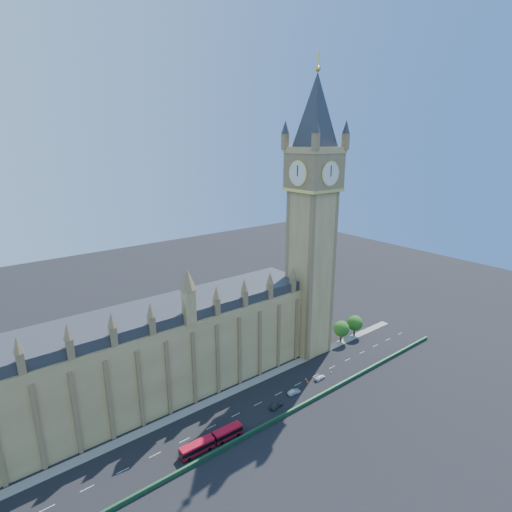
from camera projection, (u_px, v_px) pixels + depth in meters
ground at (247, 409)px, 113.84m from camera, size 400.00×400.00×0.00m
palace_westminster at (129, 363)px, 111.92m from camera, size 120.00×20.00×28.00m
elizabeth_tower at (313, 201)px, 131.86m from camera, size 20.59×20.59×105.00m
bridge_parapet at (267, 424)px, 106.85m from camera, size 160.00×0.60×1.20m
kerb_north at (228, 393)px, 121.02m from camera, size 160.00×3.00×0.16m
tree_east_near at (342, 328)px, 150.79m from camera, size 6.00×6.00×8.50m
tree_east_far at (355, 323)px, 155.52m from camera, size 6.00×6.00×8.50m
red_bus at (212, 440)px, 99.83m from camera, size 17.15×3.12×2.90m
car_grey at (276, 405)px, 114.38m from camera, size 4.59×2.35×1.49m
car_silver at (294, 392)px, 120.65m from camera, size 4.23×1.68×1.37m
car_white at (320, 377)px, 128.16m from camera, size 4.18×1.85×1.19m
cone_a at (308, 382)px, 126.32m from camera, size 0.52×0.52×0.75m
cone_b at (298, 390)px, 121.88m from camera, size 0.63×0.63×0.77m
cone_c at (331, 372)px, 131.42m from camera, size 0.57×0.57×0.69m
cone_d at (306, 379)px, 127.45m from camera, size 0.56×0.56×0.80m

